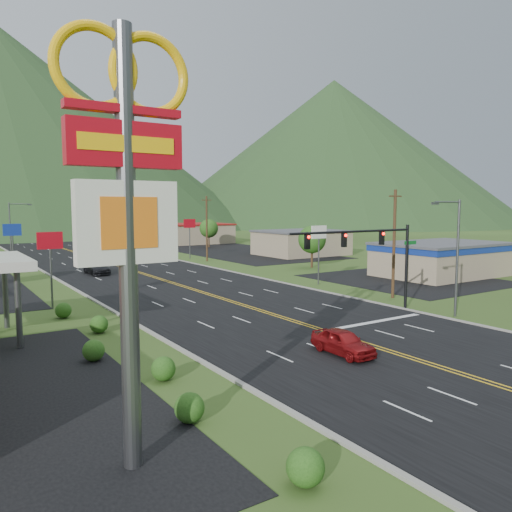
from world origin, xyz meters
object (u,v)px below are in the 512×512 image
traffic_signal (372,247)px  car_red_far (135,257)px  pylon_sign (126,181)px  car_dark_mid (97,268)px  streetlight_west (12,228)px  streetlight_east (455,250)px  car_red_near (343,343)px

traffic_signal → car_red_far: size_ratio=3.30×
pylon_sign → car_dark_mid: bearing=75.8°
traffic_signal → streetlight_west: streetlight_west is taller
pylon_sign → streetlight_east: 29.58m
car_red_near → streetlight_west: bearing=98.9°
car_red_far → car_red_near: bearing=77.4°
car_red_near → car_dark_mid: (-2.29, 41.90, 0.04)m
traffic_signal → car_dark_mid: bearing=108.1°
streetlight_west → car_dark_mid: (6.67, -20.76, -4.41)m
pylon_sign → car_dark_mid: 49.48m
traffic_signal → streetlight_west: 58.88m
car_dark_mid → car_red_far: 14.25m
car_dark_mid → streetlight_east: bearing=-69.8°
streetlight_west → car_dark_mid: bearing=-72.2°
streetlight_east → car_dark_mid: 42.68m
streetlight_east → streetlight_west: bearing=110.9°
car_dark_mid → traffic_signal: bearing=-74.2°
pylon_sign → streetlight_west: 68.33m
streetlight_west → car_red_near: bearing=-81.9°
streetlight_east → car_dark_mid: streetlight_east is taller
pylon_sign → car_red_near: pylon_sign is taller
pylon_sign → streetlight_east: bearing=15.8°
pylon_sign → car_red_far: size_ratio=3.52×
car_dark_mid → car_red_far: bearing=49.3°
streetlight_west → streetlight_east: bearing=-69.1°
pylon_sign → car_red_far: bearing=70.3°
streetlight_east → streetlight_west: (-22.86, 60.00, 0.00)m
car_red_near → car_dark_mid: car_dark_mid is taller
pylon_sign → car_red_far: pylon_sign is taller
traffic_signal → streetlight_east: bearing=-40.4°
pylon_sign → traffic_signal: bearing=27.1°
pylon_sign → streetlight_west: pylon_sign is taller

